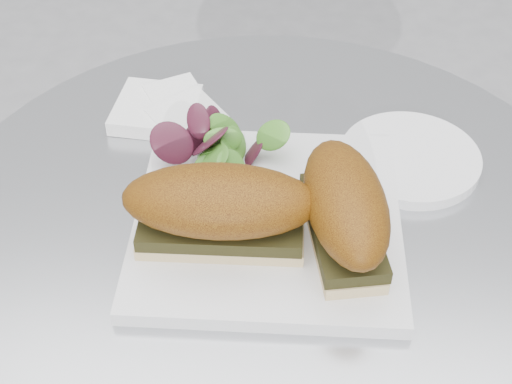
{
  "coord_description": "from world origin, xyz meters",
  "views": [
    {
      "loc": [
        0.03,
        -0.51,
        1.24
      ],
      "look_at": [
        -0.01,
        -0.0,
        0.77
      ],
      "focal_mm": 50.0,
      "sensor_mm": 36.0,
      "label": 1
    }
  ],
  "objects_px": {
    "sandwich_right": "(345,208)",
    "saucer": "(410,158)",
    "plate": "(268,220)",
    "sandwich_left": "(220,208)"
  },
  "relations": [
    {
      "from": "sandwich_right",
      "to": "saucer",
      "type": "xyz_separation_m",
      "value": [
        0.08,
        0.14,
        -0.05
      ]
    },
    {
      "from": "plate",
      "to": "sandwich_left",
      "type": "xyz_separation_m",
      "value": [
        -0.04,
        -0.04,
        0.05
      ]
    },
    {
      "from": "plate",
      "to": "sandwich_right",
      "type": "distance_m",
      "value": 0.09
    },
    {
      "from": "saucer",
      "to": "sandwich_left",
      "type": "bearing_deg",
      "value": -142.88
    },
    {
      "from": "plate",
      "to": "saucer",
      "type": "bearing_deg",
      "value": 35.85
    },
    {
      "from": "plate",
      "to": "sandwich_left",
      "type": "bearing_deg",
      "value": -138.65
    },
    {
      "from": "sandwich_left",
      "to": "saucer",
      "type": "distance_m",
      "value": 0.25
    },
    {
      "from": "sandwich_right",
      "to": "sandwich_left",
      "type": "bearing_deg",
      "value": -97.2
    },
    {
      "from": "sandwich_right",
      "to": "saucer",
      "type": "bearing_deg",
      "value": 139.48
    },
    {
      "from": "sandwich_left",
      "to": "saucer",
      "type": "height_order",
      "value": "sandwich_left"
    }
  ]
}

